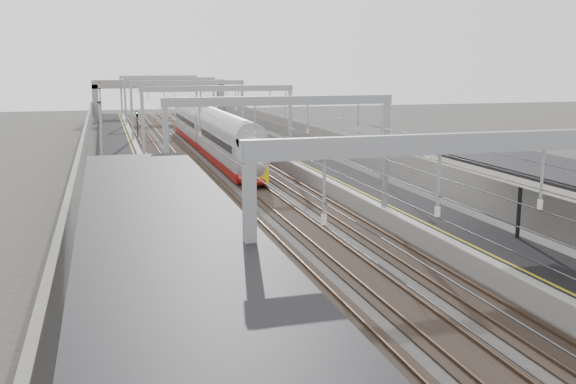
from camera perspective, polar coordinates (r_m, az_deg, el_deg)
platform_left at (r=57.64m, az=-14.47°, el=2.10°), size 4.00×120.00×1.00m
platform_right at (r=60.19m, az=0.94°, el=2.83°), size 4.00×120.00×1.00m
tracks at (r=58.45m, az=-6.59°, el=2.05°), size 11.40×140.00×0.20m
overhead_line at (r=64.34m, az=-7.71°, el=8.32°), size 13.00×140.00×6.60m
canopy_left at (r=15.57m, az=-10.41°, el=-4.45°), size 4.40×30.00×4.24m
overbridge at (r=112.42m, az=-11.38°, el=8.95°), size 22.00×2.20×6.90m
wall_left at (r=57.49m, az=-17.72°, el=3.01°), size 0.30×120.00×3.20m
wall_right at (r=61.05m, az=3.82°, el=3.96°), size 0.30×120.00×3.20m
train at (r=68.31m, az=-6.80°, el=4.97°), size 2.50×45.49×3.96m
signal_green at (r=85.62m, az=-13.26°, el=6.31°), size 0.32×0.32×3.48m
signal_red_near at (r=78.78m, az=-6.82°, el=6.12°), size 0.32×0.32×3.48m
signal_red_far at (r=83.01m, az=-5.75°, el=6.40°), size 0.32×0.32×3.48m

